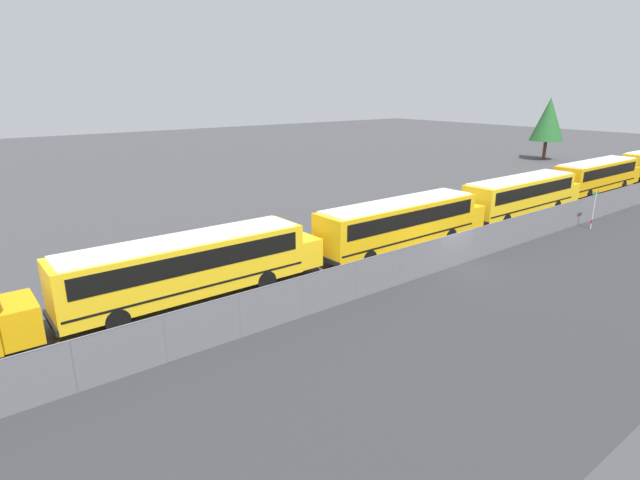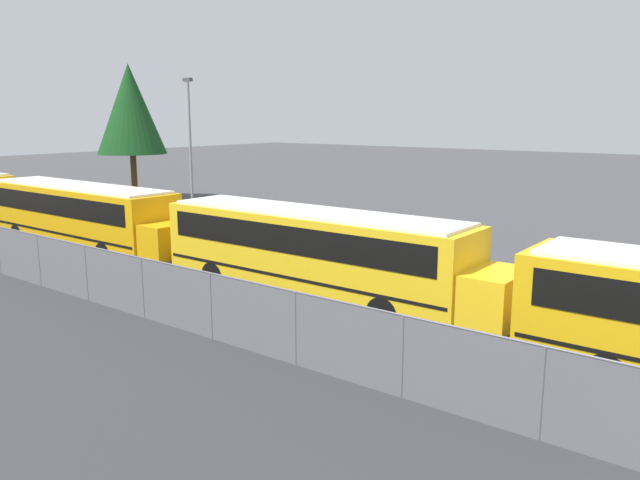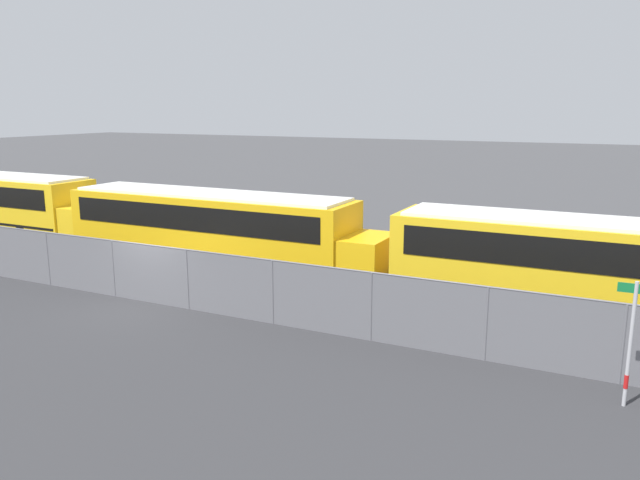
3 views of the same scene
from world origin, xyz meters
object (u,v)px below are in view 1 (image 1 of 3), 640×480
Objects in this scene: tree_0 at (549,119)px; school_bus_2 at (192,263)px; street_sign at (594,209)px; school_bus_5 at (597,174)px; school_bus_4 at (522,193)px; school_bus_3 at (402,221)px.

school_bus_2 is at bearing -165.82° from tree_0.
street_sign is at bearing -146.55° from tree_0.
school_bus_5 is at bearing -0.27° from school_bus_2.
school_bus_4 is 35.33m from tree_0.
tree_0 reaches higher than street_sign.
school_bus_5 is at bearing 23.16° from street_sign.
school_bus_3 and school_bus_5 have the same top height.
tree_0 is at bearing 26.00° from school_bus_4.
school_bus_5 is (13.64, 0.53, 0.00)m from school_bus_4.
school_bus_2 reaches higher than street_sign.
school_bus_4 is (26.55, -0.72, 0.00)m from school_bus_2.
school_bus_4 is at bearing -1.55° from school_bus_2.
school_bus_2 is 1.00× the size of school_bus_5.
school_bus_2 is 1.00× the size of school_bus_4.
street_sign is at bearing -156.84° from school_bus_5.
school_bus_3 is 13.28m from school_bus_4.
school_bus_5 is 1.55× the size of tree_0.
tree_0 is (31.59, 15.41, 3.60)m from school_bus_4.
school_bus_2 is 40.20m from school_bus_5.
school_bus_3 is at bearing -161.05° from tree_0.
school_bus_3 is 26.93m from school_bus_5.
school_bus_3 is 1.55× the size of tree_0.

